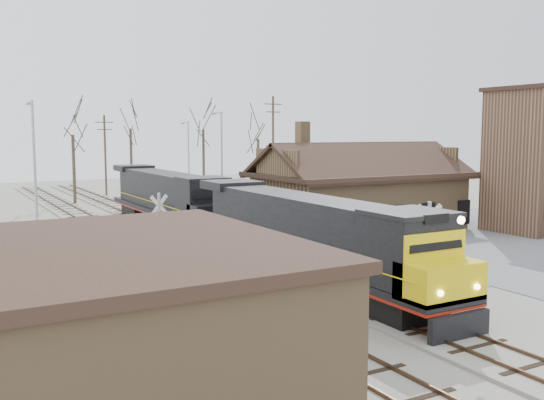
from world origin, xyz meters
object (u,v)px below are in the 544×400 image
(depot, at_px, (359,197))
(locomotive_lead, at_px, (313,237))
(signal_tower, at_px, (536,161))
(locomotive_trailing, at_px, (169,198))

(depot, bearing_deg, locomotive_lead, -134.68)
(signal_tower, xyz_separation_m, locomotive_trailing, (-22.39, 14.46, -2.83))
(depot, xyz_separation_m, signal_tower, (10.40, -7.00, 2.67))
(depot, xyz_separation_m, locomotive_trailing, (-11.99, 7.46, -0.16))
(signal_tower, height_order, locomotive_trailing, signal_tower)
(signal_tower, distance_m, locomotive_lead, 23.14)
(depot, relative_size, locomotive_trailing, 0.79)
(depot, relative_size, signal_tower, 1.48)
(locomotive_lead, bearing_deg, signal_tower, 12.88)
(signal_tower, height_order, locomotive_lead, signal_tower)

